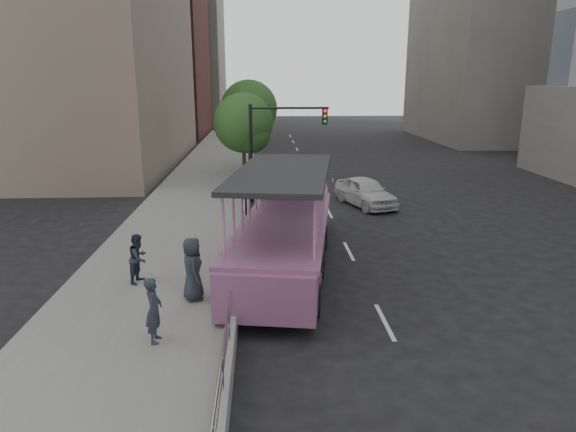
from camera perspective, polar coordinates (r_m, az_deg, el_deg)
The scene contains 15 objects.
ground at distance 16.21m, azimuth 5.58°, elevation -8.54°, with size 160.00×160.00×0.00m, color black.
sidewalk at distance 25.72m, azimuth -10.49°, elevation 0.53°, with size 5.50×80.00×0.30m, color gray.
kerb_wall at distance 17.75m, azimuth -5.38°, elevation -4.75°, with size 0.24×30.00×0.36m, color gray.
guardrail at distance 17.54m, azimuth -5.43°, elevation -2.71°, with size 0.07×22.00×0.71m.
duck_boat at distance 18.20m, azimuth -0.04°, elevation -1.24°, with size 4.33×11.36×3.68m.
car at distance 27.19m, azimuth 8.61°, elevation 2.69°, with size 1.77×4.39×1.50m, color silver.
pedestrian_near at distance 12.84m, azimuth -14.68°, elevation -10.07°, with size 0.60×0.39×1.64m, color #29323C.
pedestrian_mid at distance 16.62m, azimuth -16.26°, elevation -4.51°, with size 0.75×0.59×1.55m, color #29323C.
pedestrian_far at distance 14.93m, azimuth -10.56°, elevation -5.78°, with size 0.90×0.59×1.84m, color #29323C.
parking_sign at distance 20.14m, azimuth -4.70°, elevation 1.58°, with size 0.28×0.60×2.89m.
traffic_signal at distance 27.36m, azimuth -1.63°, elevation 8.77°, with size 4.20×0.32×5.20m.
street_tree_near at distance 30.75m, azimuth -4.80°, elevation 10.00°, with size 3.52×3.52×5.72m.
street_tree_far at distance 36.69m, azimuth -4.21°, elevation 11.57°, with size 3.97×3.97×6.45m.
midrise_brick at distance 64.96m, azimuth -17.96°, elevation 20.06°, with size 18.00×16.00×26.00m, color brown.
midrise_stone_b at distance 79.96m, azimuth -13.33°, elevation 17.11°, with size 16.00×14.00×20.00m, color gray.
Camera 1 is at (-2.30, -14.70, 6.44)m, focal length 32.00 mm.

